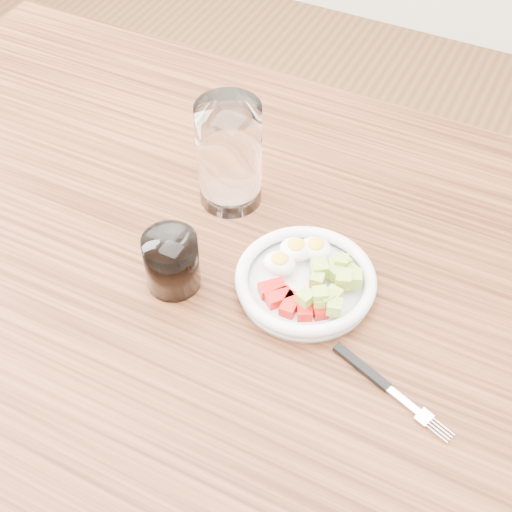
% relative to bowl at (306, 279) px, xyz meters
% --- Properties ---
extents(ground, '(4.00, 4.00, 0.00)m').
position_rel_bowl_xyz_m(ground, '(-0.06, -0.01, -0.79)').
color(ground, brown).
rests_on(ground, ground).
extents(dining_table, '(1.50, 0.90, 0.77)m').
position_rel_bowl_xyz_m(dining_table, '(-0.06, -0.01, -0.12)').
color(dining_table, brown).
rests_on(dining_table, ground).
extents(bowl, '(0.19, 0.19, 0.05)m').
position_rel_bowl_xyz_m(bowl, '(0.00, 0.00, 0.00)').
color(bowl, white).
rests_on(bowl, dining_table).
extents(fork, '(0.17, 0.07, 0.01)m').
position_rel_bowl_xyz_m(fork, '(0.13, -0.09, -0.01)').
color(fork, black).
rests_on(fork, dining_table).
extents(water_glass, '(0.09, 0.09, 0.16)m').
position_rel_bowl_xyz_m(water_glass, '(-0.17, 0.11, 0.06)').
color(water_glass, white).
rests_on(water_glass, dining_table).
extents(coffee_glass, '(0.07, 0.07, 0.08)m').
position_rel_bowl_xyz_m(coffee_glass, '(-0.16, -0.07, 0.02)').
color(coffee_glass, white).
rests_on(coffee_glass, dining_table).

